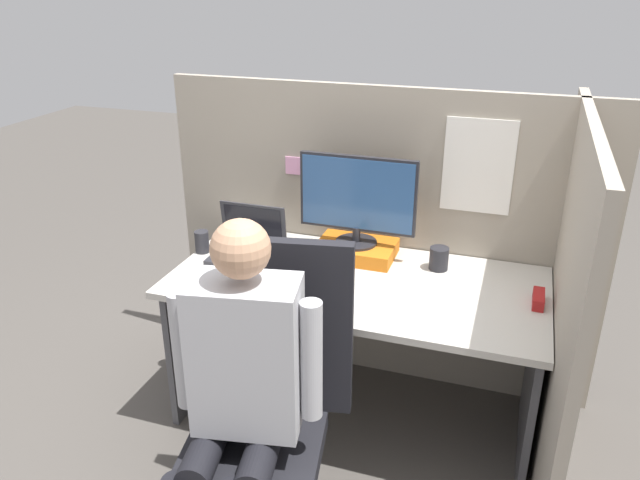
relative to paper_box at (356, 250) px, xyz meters
The scene contains 14 objects.
ground_plane 0.97m from the paper_box, 83.78° to the right, with size 12.00×12.00×0.00m, color #514C47.
cubicle_panel_back 0.20m from the paper_box, 69.25° to the left, with size 2.09×0.05×1.47m.
cubicle_panel_right 0.94m from the paper_box, 18.97° to the right, with size 0.04×1.43×1.47m.
desk 0.31m from the paper_box, 73.57° to the right, with size 1.59×0.77×0.72m.
paper_box is the anchor object (origin of this frame).
monitor 0.25m from the paper_box, 90.00° to the left, with size 0.53×0.19×0.41m.
laptop 0.49m from the paper_box, 160.14° to the right, with size 0.32×0.23×0.24m.
mouse 0.38m from the paper_box, 128.59° to the right, with size 0.07×0.05×0.04m.
stapler 0.83m from the paper_box, 14.36° to the right, with size 0.04×0.14×0.05m.
carrot_toy 0.41m from the paper_box, 96.93° to the right, with size 0.05×0.14×0.05m.
office_chair 0.95m from the paper_box, 92.89° to the right, with size 0.55×0.59×1.12m.
person 1.09m from the paper_box, 94.03° to the right, with size 0.47×0.43×1.28m.
coffee_mug 0.38m from the paper_box, ahead, with size 0.08×0.08×0.10m.
pen_cup 0.72m from the paper_box, 165.16° to the right, with size 0.07×0.07×0.10m.
Camera 1 is at (0.60, -1.91, 1.93)m, focal length 35.00 mm.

